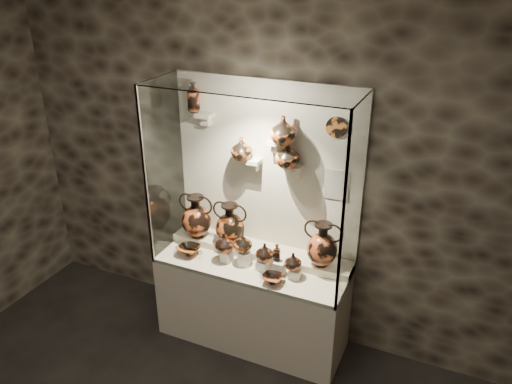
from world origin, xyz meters
TOP-DOWN VIEW (x-y plane):
  - wall_back at (0.00, 2.50)m, footprint 5.00×0.02m
  - plinth at (0.00, 2.18)m, footprint 1.70×0.60m
  - front_tier at (0.00, 2.18)m, footprint 1.68×0.58m
  - rear_tier at (0.00, 2.35)m, footprint 1.70×0.25m
  - back_panel at (0.00, 2.50)m, footprint 1.70×0.03m
  - glass_front at (0.00, 1.88)m, footprint 1.70×0.01m
  - glass_left at (-0.85, 2.18)m, footprint 0.01×0.60m
  - glass_right at (0.85, 2.18)m, footprint 0.01×0.60m
  - glass_top at (0.00, 2.18)m, footprint 1.70×0.60m
  - frame_post_left at (-0.84, 1.89)m, footprint 0.02×0.02m
  - frame_post_right at (0.84, 1.89)m, footprint 0.02×0.02m
  - pedestal_a at (-0.22, 2.13)m, footprint 0.09×0.09m
  - pedestal_b at (-0.05, 2.13)m, footprint 0.09×0.09m
  - pedestal_c at (0.12, 2.13)m, footprint 0.09×0.09m
  - pedestal_d at (0.28, 2.13)m, footprint 0.09×0.09m
  - pedestal_e at (0.42, 2.13)m, footprint 0.09×0.09m
  - bracket_ul at (-0.55, 2.42)m, footprint 0.14×0.12m
  - bracket_ca at (-0.10, 2.42)m, footprint 0.14×0.12m
  - bracket_cb at (0.10, 2.42)m, footprint 0.10×0.12m
  - bracket_cc at (0.28, 2.42)m, footprint 0.14×0.12m
  - amphora_left at (-0.62, 2.30)m, footprint 0.41×0.41m
  - amphora_mid at (-0.28, 2.31)m, footprint 0.34×0.34m
  - amphora_right at (0.59, 2.31)m, footprint 0.37×0.37m
  - jug_a at (-0.24, 2.11)m, footprint 0.21×0.21m
  - jug_b at (-0.07, 2.15)m, footprint 0.20×0.20m
  - jug_c at (0.14, 2.15)m, footprint 0.20×0.20m
  - jug_e at (0.40, 2.13)m, footprint 0.18×0.18m
  - lekythos_small at (0.25, 2.15)m, footprint 0.08×0.08m
  - kylix_left at (-0.58, 2.08)m, footprint 0.28×0.24m
  - kylix_right at (0.28, 1.98)m, footprint 0.23×0.20m
  - lekythos_tall at (-0.65, 2.41)m, footprint 0.14×0.14m
  - ovoid_vase_a at (-0.19, 2.38)m, footprint 0.22×0.22m
  - ovoid_vase_b at (0.19, 2.36)m, footprint 0.26×0.26m
  - ovoid_vase_c at (0.23, 2.37)m, footprint 0.23×0.23m
  - wall_plate at (0.60, 2.47)m, footprint 0.17×0.02m
  - info_placard at (0.63, 2.47)m, footprint 0.20×0.01m

SIDE VIEW (x-z plane):
  - plinth at x=0.00m, z-range 0.00..0.80m
  - front_tier at x=0.00m, z-range 0.80..0.83m
  - rear_tier at x=0.00m, z-range 0.80..0.90m
  - pedestal_e at x=0.42m, z-range 0.83..0.91m
  - kylix_right at x=0.28m, z-range 0.83..0.92m
  - pedestal_c at x=0.12m, z-range 0.83..0.92m
  - pedestal_a at x=-0.22m, z-range 0.83..0.93m
  - kylix_left at x=-0.58m, z-range 0.83..0.93m
  - pedestal_d at x=0.28m, z-range 0.83..0.95m
  - pedestal_b at x=-0.05m, z-range 0.83..0.96m
  - jug_e at x=0.40m, z-range 0.91..1.06m
  - jug_c at x=0.14m, z-range 0.92..1.08m
  - jug_a at x=-0.24m, z-range 0.93..1.10m
  - lekythos_small at x=0.25m, z-range 0.95..1.12m
  - jug_b at x=-0.07m, z-range 0.96..1.13m
  - amphora_right at x=0.59m, z-range 0.90..1.30m
  - amphora_mid at x=-0.28m, z-range 0.90..1.30m
  - amphora_left at x=-0.62m, z-range 0.90..1.32m
  - info_placard at x=0.63m, z-range 1.46..1.72m
  - wall_back at x=0.00m, z-range 0.00..3.20m
  - back_panel at x=0.00m, z-range 0.80..2.40m
  - glass_front at x=0.00m, z-range 0.80..2.40m
  - glass_left at x=-0.85m, z-range 0.80..2.40m
  - glass_right at x=0.85m, z-range 0.80..2.40m
  - frame_post_left at x=-0.84m, z-range 0.80..2.40m
  - frame_post_right at x=0.84m, z-range 0.80..2.40m
  - bracket_ca at x=-0.10m, z-range 1.68..1.72m
  - bracket_cc at x=0.28m, z-range 1.68..1.72m
  - ovoid_vase_a at x=-0.19m, z-range 1.72..1.91m
  - ovoid_vase_c at x=0.23m, z-range 1.72..1.93m
  - bracket_cb at x=0.10m, z-range 1.88..1.92m
  - ovoid_vase_b at x=0.19m, z-range 1.92..2.15m
  - bracket_ul at x=-0.55m, z-range 2.03..2.07m
  - wall_plate at x=0.60m, z-range 1.99..2.16m
  - lekythos_tall at x=-0.65m, z-range 2.07..2.35m
  - glass_top at x=0.00m, z-range 2.39..2.40m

